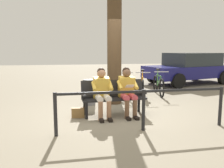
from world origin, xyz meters
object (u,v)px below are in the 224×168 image
(tree_trunk, at_px, (114,46))
(bicycle_green, at_px, (158,85))
(person_companion, at_px, (102,90))
(handbag, at_px, (78,113))
(person_reading, at_px, (127,89))
(litter_bin, at_px, (89,92))
(bicycle_black, at_px, (121,87))
(parked_car, at_px, (190,68))
(bicycle_silver, at_px, (142,86))
(bench, at_px, (113,95))

(tree_trunk, relative_size, bicycle_green, 2.07)
(person_companion, bearing_deg, handbag, -8.07)
(tree_trunk, bearing_deg, person_reading, 92.67)
(litter_bin, xyz_separation_m, bicycle_black, (-1.18, -0.99, -0.02))
(person_companion, bearing_deg, parked_car, -138.47)
(bicycle_green, distance_m, bicycle_black, 1.42)
(handbag, relative_size, bicycle_silver, 0.18)
(person_companion, xyz_separation_m, parked_car, (-4.89, -4.89, 0.11))
(litter_bin, height_order, parked_car, parked_car)
(bicycle_silver, xyz_separation_m, bicycle_black, (0.76, -0.05, 0.00))
(person_reading, bearing_deg, litter_bin, -61.49)
(person_companion, distance_m, bicycle_silver, 2.91)
(tree_trunk, relative_size, parked_car, 0.77)
(bicycle_black, bearing_deg, person_reading, -19.31)
(tree_trunk, height_order, bicycle_silver, tree_trunk)
(bench, xyz_separation_m, person_companion, (0.31, 0.18, 0.16))
(handbag, distance_m, bicycle_silver, 3.26)
(bench, height_order, bicycle_black, bicycle_black)
(person_companion, bearing_deg, bicycle_black, -116.09)
(bench, relative_size, person_companion, 1.35)
(person_companion, distance_m, bicycle_black, 2.58)
(person_reading, relative_size, tree_trunk, 0.35)
(bicycle_silver, bearing_deg, tree_trunk, -37.11)
(person_companion, bearing_deg, tree_trunk, -115.34)
(person_companion, xyz_separation_m, bicycle_black, (-0.99, -2.36, -0.30))
(person_companion, relative_size, handbag, 4.00)
(person_reading, height_order, bicycle_green, person_reading)
(handbag, relative_size, parked_car, 0.07)
(bench, distance_m, person_companion, 0.39)
(litter_bin, relative_size, bicycle_green, 0.45)
(bicycle_green, bearing_deg, person_reading, -27.37)
(handbag, distance_m, bicycle_black, 2.81)
(litter_bin, relative_size, parked_car, 0.17)
(handbag, distance_m, tree_trunk, 2.42)
(handbag, bearing_deg, parked_car, -138.56)
(tree_trunk, xyz_separation_m, bicycle_silver, (-1.17, -0.88, -1.37))
(bicycle_green, xyz_separation_m, bicycle_silver, (0.65, 0.14, 0.00))
(person_reading, height_order, litter_bin, person_reading)
(litter_bin, bearing_deg, parked_car, -145.39)
(tree_trunk, height_order, parked_car, tree_trunk)
(bench, xyz_separation_m, person_reading, (-0.33, 0.15, 0.16))
(bench, bearing_deg, litter_bin, -70.43)
(bench, bearing_deg, tree_trunk, -105.38)
(handbag, height_order, parked_car, parked_car)
(parked_car, bearing_deg, bicycle_black, 17.87)
(bicycle_silver, bearing_deg, bicycle_black, -78.08)
(person_companion, bearing_deg, bench, -152.96)
(person_reading, distance_m, bicycle_silver, 2.55)
(person_reading, relative_size, bicycle_black, 0.72)
(bicycle_green, relative_size, parked_car, 0.37)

